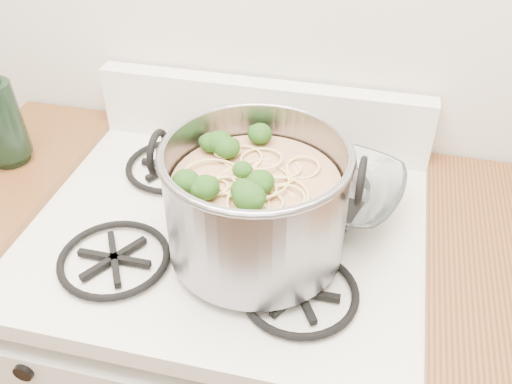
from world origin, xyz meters
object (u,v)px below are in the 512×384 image
at_px(stock_pot, 256,204).
at_px(spatula, 332,209).
at_px(gas_range, 233,368).
at_px(glass_bowl, 333,198).

bearing_deg(stock_pot, spatula, 45.20).
relative_size(gas_range, glass_bowl, 8.74).
xyz_separation_m(spatula, glass_bowl, (-0.00, 0.03, 0.00)).
relative_size(stock_pot, glass_bowl, 3.34).
bearing_deg(spatula, stock_pot, -118.49).
relative_size(gas_range, stock_pot, 2.62).
height_order(stock_pot, glass_bowl, stock_pot).
xyz_separation_m(stock_pot, glass_bowl, (0.12, 0.16, -0.09)).
distance_m(stock_pot, glass_bowl, 0.21).
distance_m(gas_range, spatula, 0.54).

